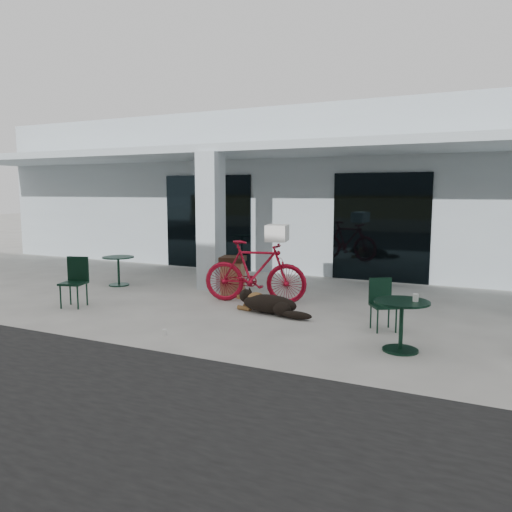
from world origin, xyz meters
The scene contains 16 objects.
ground centered at (0.00, 0.00, 0.00)m, with size 80.00×80.00×0.00m, color beige.
building centered at (0.00, 8.50, 2.25)m, with size 22.00×7.00×4.50m, color silver.
storefront_glass_left centered at (-3.20, 4.98, 1.35)m, with size 2.80×0.06×2.70m, color black.
storefront_glass_right centered at (1.80, 4.98, 1.35)m, with size 2.40×0.06×2.70m, color black.
column centered at (-1.50, 2.30, 1.56)m, with size 0.50×0.50×3.12m, color silver.
overhang centered at (0.00, 3.60, 3.21)m, with size 22.00×2.80×0.18m, color silver.
bicycle centered at (0.03, 1.45, 0.63)m, with size 0.59×2.10×1.26m, color #A40D24.
laundry_basket centered at (0.47, 1.55, 1.43)m, with size 0.54×0.40×0.32m, color white.
dog centered at (0.68, 0.70, 0.20)m, with size 1.22×0.41×0.41m, color black, non-canonical shape.
cup_near_dog centered at (-0.25, -1.26, 0.04)m, with size 0.07×0.07×0.09m, color white.
cafe_table_near centered at (-3.72, 1.70, 0.35)m, with size 0.74×0.74×0.70m, color black, non-canonical shape.
cafe_chair_near centered at (-2.99, -0.45, 0.49)m, with size 0.44×0.48×0.97m, color black, non-canonical shape.
cafe_table_far centered at (3.23, -0.48, 0.36)m, with size 0.77×0.77×0.72m, color black, non-canonical shape.
cafe_chair_far_a centered at (2.80, 0.47, 0.42)m, with size 0.38×0.42×0.84m, color black, non-canonical shape.
cup_on_table centered at (3.41, -0.44, 0.78)m, with size 0.08×0.08×0.11m, color white.
trash_receptacle centered at (-0.68, 1.81, 0.43)m, with size 0.50×0.50×0.86m, color #8E6D4A, non-canonical shape.
Camera 1 is at (4.32, -7.53, 2.25)m, focal length 35.00 mm.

